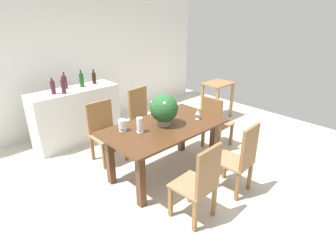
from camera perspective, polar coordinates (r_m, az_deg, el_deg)
The scene contains 19 objects.
ground_plane at distance 4.25m, azimuth -0.90°, elevation -9.39°, with size 7.04×7.04×0.00m, color beige.
back_wall at distance 5.84m, azimuth -18.95°, elevation 12.42°, with size 6.40×0.10×2.60m, color white.
dining_table at distance 3.93m, azimuth -0.72°, elevation -1.81°, with size 1.71×0.98×0.77m.
chair_near_right at distance 3.69m, azimuth 14.55°, elevation -6.23°, with size 0.43×0.49×0.99m.
chair_far_left at distance 4.50m, azimuth -12.95°, elevation -0.52°, with size 0.48×0.46×0.94m.
chair_near_left at distance 3.15m, azimuth 6.66°, elevation -11.19°, with size 0.45×0.46×0.97m.
chair_foot_end at distance 4.77m, azimuth 9.59°, elevation 0.99°, with size 0.48×0.43×0.93m.
chair_far_right at distance 4.88m, azimuth -5.38°, elevation 2.29°, with size 0.47×0.44×1.01m.
flower_centerpiece at distance 3.81m, azimuth -0.85°, elevation 3.51°, with size 0.39×0.39×0.44m.
crystal_vase_left at distance 3.64m, azimuth -5.82°, elevation 0.34°, with size 0.09×0.09×0.21m.
crystal_vase_center_near at distance 3.72m, azimuth -9.33°, elevation 0.28°, with size 0.10×0.10×0.16m.
wine_glass at distance 4.07m, azimuth 6.10°, elevation 2.76°, with size 0.07×0.07×0.15m.
kitchen_counter at distance 5.25m, azimuth -18.19°, elevation 2.02°, with size 1.52×0.52×0.97m, color silver.
wine_bottle_green at distance 4.87m, azimuth -20.61°, elevation 7.63°, with size 0.07×0.07×0.30m.
wine_bottle_clear at distance 5.17m, azimuth -20.32°, elevation 8.40°, with size 0.08×0.08×0.29m.
wine_bottle_amber at distance 5.19m, azimuth -17.24°, elevation 8.99°, with size 0.08×0.08×0.30m.
wine_bottle_dark at distance 5.34m, azimuth -14.88°, elevation 9.46°, with size 0.07×0.07×0.26m.
wine_bottle_tall at distance 4.91m, azimuth -22.46°, elevation 7.32°, with size 0.07×0.07×0.27m.
side_table at distance 6.11m, azimuth 10.08°, elevation 6.73°, with size 0.60×0.48×0.79m.
Camera 1 is at (-2.40, -2.63, 2.32)m, focal length 29.84 mm.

